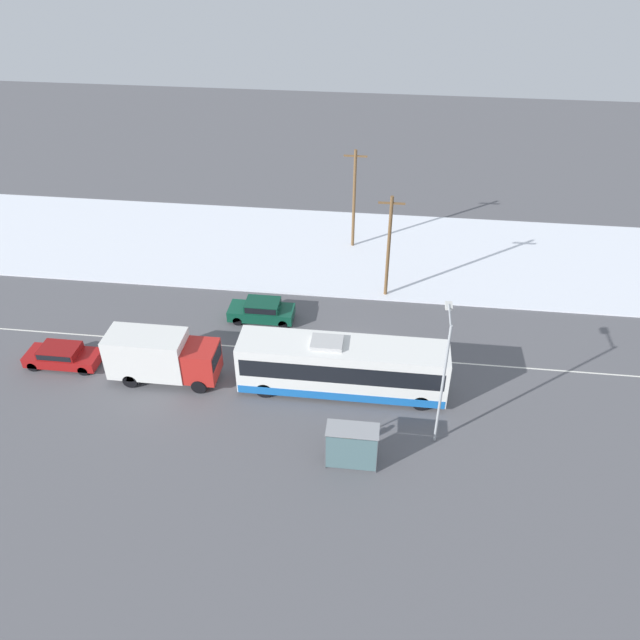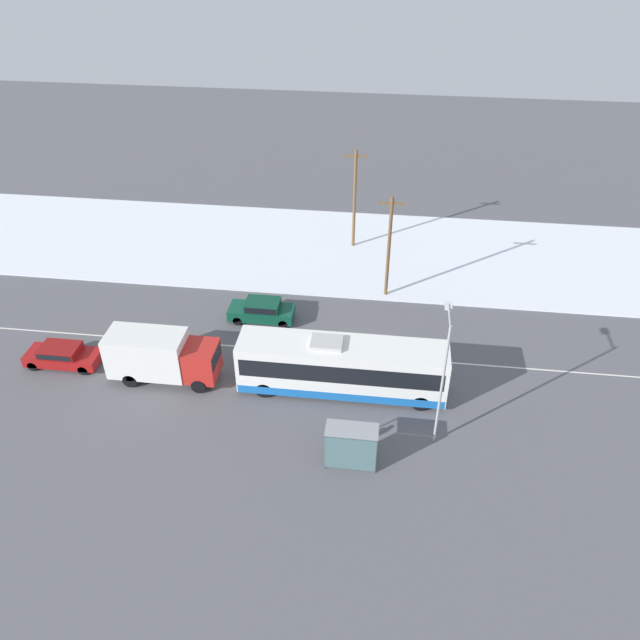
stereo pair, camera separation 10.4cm
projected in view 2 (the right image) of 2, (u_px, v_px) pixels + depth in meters
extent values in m
plane|color=#56565B|center=(353.00, 355.00, 39.72)|extent=(120.00, 120.00, 0.00)
cube|color=silver|center=(367.00, 252.00, 50.67)|extent=(80.00, 14.02, 0.12)
cube|color=silver|center=(353.00, 355.00, 39.72)|extent=(60.00, 0.12, 0.00)
cube|color=white|center=(342.00, 366.00, 36.02)|extent=(12.06, 2.55, 3.03)
cube|color=black|center=(342.00, 361.00, 35.81)|extent=(11.57, 2.57, 1.15)
cube|color=blue|center=(342.00, 382.00, 36.73)|extent=(11.93, 2.57, 0.55)
cube|color=#B2B2B2|center=(327.00, 343.00, 35.16)|extent=(1.80, 1.40, 0.24)
cylinder|color=black|center=(421.00, 403.00, 35.37)|extent=(1.00, 0.28, 1.00)
cylinder|color=black|center=(420.00, 377.00, 37.21)|extent=(1.00, 0.28, 1.00)
cylinder|color=black|center=(264.00, 390.00, 36.29)|extent=(1.00, 0.28, 1.00)
cylinder|color=black|center=(271.00, 365.00, 38.13)|extent=(1.00, 0.28, 1.00)
cube|color=silver|center=(148.00, 353.00, 36.98)|extent=(4.62, 2.30, 2.64)
cube|color=red|center=(202.00, 361.00, 36.82)|extent=(1.90, 2.18, 2.06)
cube|color=black|center=(216.00, 357.00, 36.49)|extent=(0.06, 1.95, 0.91)
cylinder|color=black|center=(199.00, 386.00, 36.62)|extent=(0.90, 0.26, 0.90)
cylinder|color=black|center=(208.00, 364.00, 38.27)|extent=(0.90, 0.26, 0.90)
cylinder|color=black|center=(130.00, 380.00, 37.04)|extent=(0.90, 0.26, 0.90)
cylinder|color=black|center=(142.00, 359.00, 38.69)|extent=(0.90, 0.26, 0.90)
cube|color=#0F4733|center=(262.00, 312.00, 42.60)|extent=(4.43, 1.80, 0.74)
cube|color=#0D3C2B|center=(263.00, 305.00, 42.22)|extent=(2.30, 1.66, 0.54)
cube|color=black|center=(263.00, 305.00, 42.22)|extent=(2.12, 1.69, 0.43)
cylinder|color=black|center=(238.00, 321.00, 42.27)|extent=(0.64, 0.22, 0.64)
cylinder|color=black|center=(243.00, 308.00, 43.56)|extent=(0.64, 0.22, 0.64)
cylinder|color=black|center=(283.00, 324.00, 41.96)|extent=(0.64, 0.22, 0.64)
cylinder|color=black|center=(287.00, 311.00, 43.24)|extent=(0.64, 0.22, 0.64)
cube|color=maroon|center=(64.00, 357.00, 38.68)|extent=(4.56, 1.80, 0.66)
cube|color=maroon|center=(60.00, 350.00, 38.37)|extent=(2.37, 1.66, 0.46)
cube|color=black|center=(60.00, 350.00, 38.36)|extent=(2.18, 1.69, 0.37)
cylinder|color=black|center=(83.00, 370.00, 38.01)|extent=(0.64, 0.22, 0.64)
cylinder|color=black|center=(94.00, 354.00, 39.29)|extent=(0.64, 0.22, 0.64)
cylinder|color=black|center=(33.00, 366.00, 38.34)|extent=(0.64, 0.22, 0.64)
cylinder|color=black|center=(45.00, 350.00, 39.62)|extent=(0.64, 0.22, 0.64)
cylinder|color=#23232D|center=(345.00, 443.00, 33.03)|extent=(0.11, 0.11, 0.72)
cylinder|color=#23232D|center=(349.00, 443.00, 33.01)|extent=(0.11, 0.11, 0.72)
cube|color=brown|center=(347.00, 435.00, 32.64)|extent=(0.37, 0.20, 0.59)
sphere|color=tan|center=(347.00, 429.00, 32.40)|extent=(0.25, 0.25, 0.25)
cylinder|color=brown|center=(343.00, 435.00, 32.68)|extent=(0.09, 0.09, 0.56)
cylinder|color=brown|center=(352.00, 435.00, 32.63)|extent=(0.09, 0.09, 0.56)
cube|color=gray|center=(352.00, 429.00, 31.06)|extent=(2.67, 1.20, 0.06)
cube|color=slate|center=(350.00, 454.00, 31.26)|extent=(2.56, 0.04, 2.16)
cylinder|color=#474C51|center=(327.00, 436.00, 32.34)|extent=(0.08, 0.08, 2.34)
cylinder|color=#474C51|center=(377.00, 441.00, 32.08)|extent=(0.08, 0.08, 2.34)
cylinder|color=#474C51|center=(325.00, 452.00, 31.43)|extent=(0.08, 0.08, 2.34)
cylinder|color=#474C51|center=(376.00, 457.00, 31.17)|extent=(0.08, 0.08, 2.34)
cylinder|color=#9EA3A8|center=(442.00, 387.00, 31.47)|extent=(0.14, 0.14, 7.64)
cylinder|color=#9EA3A8|center=(449.00, 316.00, 30.17)|extent=(0.10, 2.02, 0.10)
cube|color=silver|center=(448.00, 306.00, 31.03)|extent=(0.36, 0.60, 0.16)
cylinder|color=brown|center=(389.00, 248.00, 43.22)|extent=(0.24, 0.24, 7.76)
cube|color=brown|center=(392.00, 203.00, 41.27)|extent=(1.80, 0.12, 0.12)
cylinder|color=brown|center=(355.00, 200.00, 49.15)|extent=(0.24, 0.24, 8.22)
cube|color=brown|center=(356.00, 156.00, 47.07)|extent=(1.80, 0.12, 0.12)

